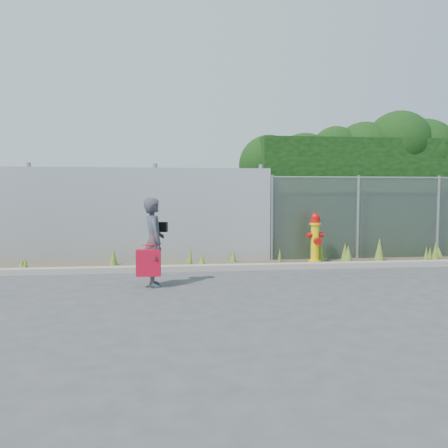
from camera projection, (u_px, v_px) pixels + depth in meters
ground at (252, 288)px, 7.37m from camera, size 80.00×80.00×0.00m
curb at (236, 267)px, 9.15m from camera, size 16.00×0.22×0.12m
weed_strip at (275, 259)px, 9.93m from camera, size 16.00×1.30×0.55m
corrugated_fence at (86, 216)px, 9.88m from camera, size 8.50×0.21×2.30m
chainlink_fence at (398, 217)px, 10.79m from camera, size 6.50×0.07×2.05m
hedge at (382, 177)px, 11.81m from camera, size 7.77×2.05×3.82m
fire_hydrant at (315, 238)px, 10.09m from camera, size 0.40×0.36×1.19m
woman at (154, 242)px, 7.52m from camera, size 0.48×0.62×1.53m
red_tote_bag at (148, 263)px, 7.37m from camera, size 0.41×0.15×0.54m
black_shoulder_bag at (161, 227)px, 7.66m from camera, size 0.23×0.10×0.17m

